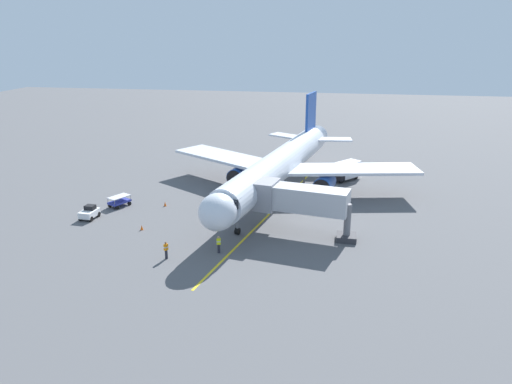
{
  "coord_description": "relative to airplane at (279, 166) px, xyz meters",
  "views": [
    {
      "loc": [
        -7.24,
        63.91,
        20.47
      ],
      "look_at": [
        1.91,
        10.76,
        3.0
      ],
      "focal_mm": 35.24,
      "sensor_mm": 36.0,
      "label": 1
    }
  ],
  "objects": [
    {
      "name": "ground_plane",
      "position": [
        -0.34,
        -2.63,
        -4.0
      ],
      "size": [
        220.0,
        220.0,
        0.0
      ],
      "primitive_type": "plane",
      "color": "#565659"
    },
    {
      "name": "apron_lead_in_line",
      "position": [
        0.05,
        6.28,
        -4.0
      ],
      "size": [
        7.84,
        39.32,
        0.01
      ],
      "primitive_type": "cube",
      "rotation": [
        0.0,
        0.0,
        -0.19
      ],
      "color": "yellow",
      "rests_on": "ground"
    },
    {
      "name": "airplane",
      "position": [
        0.0,
        0.0,
        0.0
      ],
      "size": [
        34.17,
        40.14,
        11.5
      ],
      "color": "silver",
      "rests_on": "ground"
    },
    {
      "name": "jet_bridge",
      "position": [
        -3.13,
        12.1,
        -0.24
      ],
      "size": [
        11.51,
        4.82,
        5.4
      ],
      "color": "#B7B7BC",
      "rests_on": "ground"
    },
    {
      "name": "ground_crew_marshaller",
      "position": [
        7.98,
        20.45,
        -3.12
      ],
      "size": [
        0.41,
        0.47,
        1.71
      ],
      "color": "#23232D",
      "rests_on": "ground"
    },
    {
      "name": "ground_crew_wing_walker",
      "position": [
        3.45,
        18.32,
        -3.12
      ],
      "size": [
        0.43,
        0.31,
        1.71
      ],
      "color": "#23232D",
      "rests_on": "ground"
    },
    {
      "name": "ground_crew_loader",
      "position": [
        -6.69,
        -4.89,
        -3.12
      ],
      "size": [
        0.41,
        0.26,
        1.71
      ],
      "color": "#23232D",
      "rests_on": "ground"
    },
    {
      "name": "box_truck_near_nose",
      "position": [
        -8.56,
        -8.72,
        -2.62
      ],
      "size": [
        4.41,
        4.8,
        2.62
      ],
      "color": "black",
      "rests_on": "ground"
    },
    {
      "name": "baggage_cart_portside",
      "position": [
        18.55,
        7.34,
        -3.35
      ],
      "size": [
        2.44,
        2.95,
        1.27
      ],
      "color": "#2D3899",
      "rests_on": "ground"
    },
    {
      "name": "tug_starboard_side",
      "position": [
        20.13,
        11.85,
        -3.3
      ],
      "size": [
        1.69,
        2.4,
        1.5
      ],
      "color": "white",
      "rests_on": "ground"
    },
    {
      "name": "safety_cone_nose_left",
      "position": [
        12.99,
        14.1,
        -3.73
      ],
      "size": [
        0.32,
        0.32,
        0.55
      ],
      "primitive_type": "cone",
      "color": "#F2590F",
      "rests_on": "ground"
    },
    {
      "name": "safety_cone_nose_right",
      "position": [
        13.11,
        6.37,
        -3.73
      ],
      "size": [
        0.32,
        0.32,
        0.55
      ],
      "primitive_type": "cone",
      "color": "#F2590F",
      "rests_on": "ground"
    }
  ]
}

